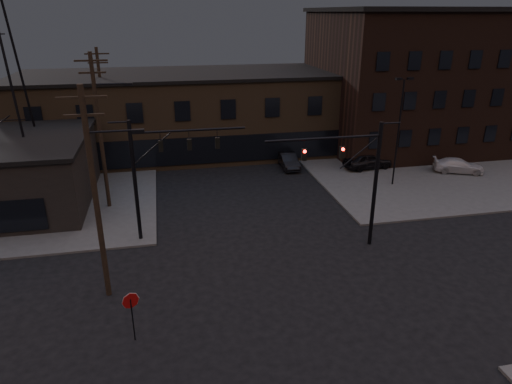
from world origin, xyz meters
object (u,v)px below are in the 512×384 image
parked_car_lot_a (368,160)px  car_crossing (288,161)px  stop_sign (131,306)px  traffic_signal_near (359,173)px  traffic_signal_far (155,167)px  parked_car_lot_b (458,166)px

parked_car_lot_a → car_crossing: 7.49m
stop_sign → traffic_signal_near: bearing=25.9°
traffic_signal_far → stop_sign: 10.55m
traffic_signal_near → parked_car_lot_a: bearing=62.3°
car_crossing → traffic_signal_near: bearing=-88.6°
traffic_signal_far → parked_car_lot_b: size_ratio=1.80×
traffic_signal_near → car_crossing: size_ratio=1.89×
traffic_signal_far → car_crossing: 18.05m
traffic_signal_far → traffic_signal_near: bearing=-16.2°
stop_sign → car_crossing: size_ratio=0.59×
parked_car_lot_a → stop_sign: bearing=128.2°
traffic_signal_far → stop_sign: bearing=-97.3°
traffic_signal_far → parked_car_lot_a: 22.37m
parked_car_lot_a → car_crossing: size_ratio=1.08×
traffic_signal_near → traffic_signal_far: size_ratio=1.00×
traffic_signal_near → car_crossing: traffic_signal_near is taller
traffic_signal_far → stop_sign: size_ratio=3.23×
traffic_signal_far → parked_car_lot_a: size_ratio=1.74×
traffic_signal_far → car_crossing: bearing=45.8°
parked_car_lot_b → car_crossing: parked_car_lot_b is taller
parked_car_lot_a → parked_car_lot_b: parked_car_lot_a is taller
traffic_signal_near → stop_sign: 15.17m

